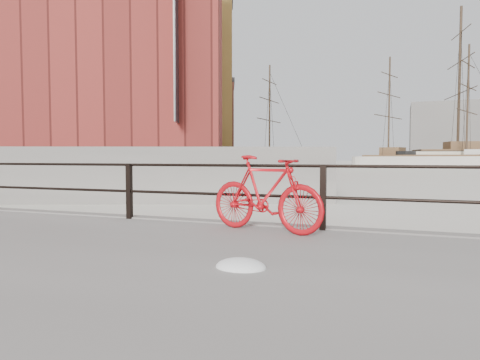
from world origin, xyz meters
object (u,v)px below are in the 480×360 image
Objects in this scene: schooner_mid at (425,165)px; workboat_far at (138,168)px; schooner_left at (241,165)px; workboat_near at (82,173)px; bicycle at (265,194)px.

workboat_far is (-40.41, -34.20, 0.00)m from schooner_mid.
schooner_mid reaches higher than schooner_left.
workboat_near and workboat_far have the same top height.
bicycle is at bearing -73.06° from schooner_mid.
workboat_near is at bearing -90.75° from workboat_far.
workboat_far is at bearing 140.74° from bicycle.
schooner_mid is 2.88× the size of workboat_near.
workboat_near is at bearing 149.92° from bicycle.
schooner_mid is at bearing 18.39° from workboat_far.
schooner_mid is 64.36m from workboat_near.
workboat_near is (-25.76, 25.87, -0.92)m from bicycle.
schooner_left reaches higher than bicycle.
bicycle is 36.52m from workboat_near.
schooner_left is 2.46× the size of workboat_near.
schooner_left is at bearing 125.65° from bicycle.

